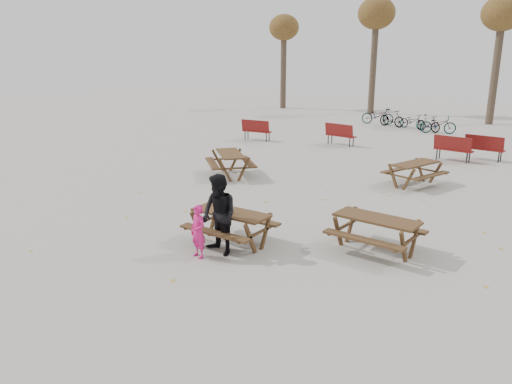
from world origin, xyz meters
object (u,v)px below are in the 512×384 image
Objects in this scene: soda_bottle at (232,210)px; picnic_table_east at (376,234)px; main_picnic_table at (231,219)px; adult at (219,215)px; food_tray at (228,213)px; picnic_table_north at (230,164)px; picnic_table_far at (415,174)px; child at (198,232)px.

soda_bottle reaches higher than picnic_table_east.
adult is at bearing -77.30° from main_picnic_table.
food_tray is 0.12m from soda_bottle.
adult is (0.03, -0.49, 0.03)m from soda_bottle.
picnic_table_north is 6.24m from picnic_table_far.
main_picnic_table is at bearing -176.25° from picnic_table_far.
main_picnic_table is 7.75m from picnic_table_far.
picnic_table_north is at bearing 129.51° from picnic_table_far.
food_tray is 3.28m from picnic_table_east.
picnic_table_east is at bearing -152.81° from picnic_table_far.
child is 0.64× the size of picnic_table_east.
adult is (0.08, -0.40, 0.09)m from food_tray.
picnic_table_far is at bearing 103.79° from picnic_table_east.
child reaches higher than picnic_table_east.
soda_bottle is 0.10× the size of adult.
adult reaches higher than soda_bottle.
child is at bearing -175.39° from picnic_table_far.
food_tray is 0.42m from adult.
soda_bottle is at bearing -147.31° from picnic_table_east.
picnic_table_far is (5.78, 2.37, -0.03)m from picnic_table_north.
food_tray is 0.16× the size of child.
adult is at bearing -11.54° from picnic_table_north.
child is 0.60× the size of picnic_table_north.
main_picnic_table is at bearing 104.94° from food_tray.
main_picnic_table is 1.01m from child.
main_picnic_table is at bearing 97.60° from child.
picnic_table_far is (1.67, 8.11, -0.50)m from adult.
main_picnic_table is at bearing -9.52° from picnic_table_north.
child is 0.65× the size of picnic_table_far.
main_picnic_table is at bearing 138.86° from soda_bottle.
child reaches higher than food_tray.
child is at bearing -15.02° from picnic_table_north.
picnic_table_east is (2.83, 1.62, -0.40)m from food_tray.
child is (-0.11, -1.01, -0.01)m from main_picnic_table.
main_picnic_table reaches higher than picnic_table_far.
picnic_table_north is at bearing 127.56° from main_picnic_table.
picnic_table_east is (2.88, 1.44, -0.19)m from main_picnic_table.
main_picnic_table is 0.94× the size of picnic_table_north.
picnic_table_east is at bearing 29.75° from food_tray.
soda_bottle is 0.09× the size of picnic_table_north.
child is 0.66× the size of adult.
adult is at bearing -174.44° from picnic_table_far.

